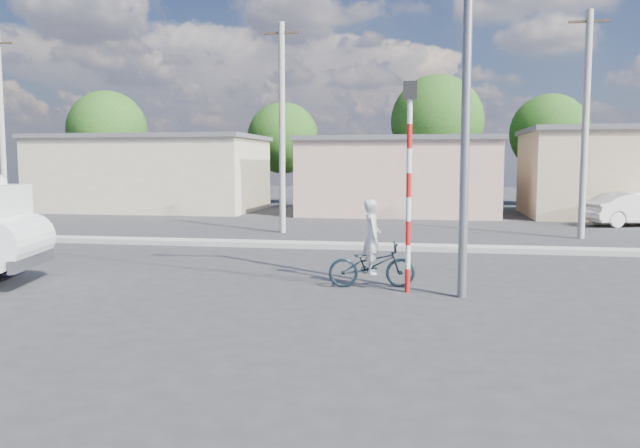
% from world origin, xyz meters
% --- Properties ---
extents(ground_plane, '(120.00, 120.00, 0.00)m').
position_xyz_m(ground_plane, '(0.00, 0.00, 0.00)').
color(ground_plane, '#2C2B2E').
rests_on(ground_plane, ground).
extents(median, '(40.00, 0.80, 0.16)m').
position_xyz_m(median, '(0.00, 8.00, 0.08)').
color(median, '#99968E').
rests_on(median, ground).
extents(bicycle, '(1.98, 1.00, 0.99)m').
position_xyz_m(bicycle, '(2.41, 1.92, 0.50)').
color(bicycle, black).
rests_on(bicycle, ground).
extents(cyclist, '(0.49, 0.65, 1.62)m').
position_xyz_m(cyclist, '(2.41, 1.92, 0.81)').
color(cyclist, white).
rests_on(cyclist, ground).
extents(car_cream, '(4.63, 2.90, 1.44)m').
position_xyz_m(car_cream, '(12.35, 17.17, 0.72)').
color(car_cream, white).
rests_on(car_cream, ground).
extents(traffic_pole, '(0.28, 0.18, 4.36)m').
position_xyz_m(traffic_pole, '(3.20, 1.50, 2.59)').
color(traffic_pole, red).
rests_on(traffic_pole, ground).
extents(streetlight, '(2.34, 0.22, 9.00)m').
position_xyz_m(streetlight, '(4.14, 1.20, 4.96)').
color(streetlight, slate).
rests_on(streetlight, ground).
extents(building_row, '(37.80, 7.30, 4.44)m').
position_xyz_m(building_row, '(1.10, 22.00, 2.13)').
color(building_row, '#C4B594').
rests_on(building_row, ground).
extents(tree_row, '(43.62, 7.43, 8.42)m').
position_xyz_m(tree_row, '(3.76, 28.45, 4.99)').
color(tree_row, '#38281E').
rests_on(tree_row, ground).
extents(utility_poles, '(35.40, 0.24, 8.00)m').
position_xyz_m(utility_poles, '(3.25, 12.00, 4.07)').
color(utility_poles, '#99968E').
rests_on(utility_poles, ground).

